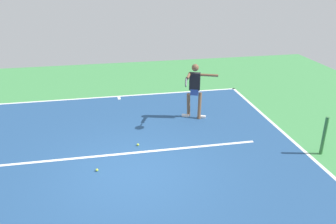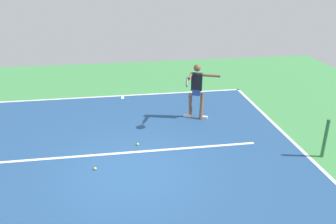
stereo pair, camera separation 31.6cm
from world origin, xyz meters
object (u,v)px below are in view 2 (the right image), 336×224
tennis_player (197,88)px  net_post (325,138)px  tennis_ball_far_corner (95,169)px  tennis_ball_centre_court (138,144)px

tennis_player → net_post: bearing=153.5°
net_post → tennis_ball_far_corner: 5.90m
tennis_player → tennis_ball_far_corner: (3.16, 2.69, -1.02)m
net_post → tennis_ball_far_corner: net_post is taller
net_post → tennis_ball_centre_court: net_post is taller
tennis_ball_far_corner → tennis_ball_centre_court: bearing=-135.7°
tennis_ball_far_corner → tennis_player: bearing=-139.6°
tennis_ball_centre_court → tennis_ball_far_corner: size_ratio=1.00×
net_post → tennis_ball_centre_court: size_ratio=16.21×
tennis_ball_centre_court → tennis_player: bearing=-142.0°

